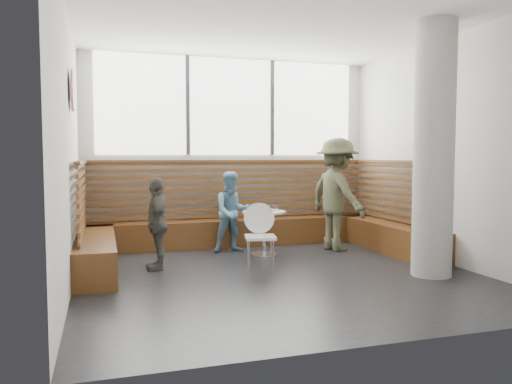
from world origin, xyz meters
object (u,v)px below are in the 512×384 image
object	(u,v)px
adult_man	(337,194)
child_left	(157,223)
concrete_column	(434,150)
cafe_chair	(259,230)
child_back	(232,212)
cafe_table	(264,224)

from	to	relation	value
adult_man	child_left	bearing A→B (deg)	87.30
concrete_column	adult_man	xyz separation A→B (m)	(-0.37, 1.94, -0.69)
cafe_chair	child_left	world-z (taller)	child_left
concrete_column	child_back	bearing A→B (deg)	131.24
cafe_table	cafe_chair	xyz separation A→B (m)	(-0.34, -0.81, 0.03)
concrete_column	cafe_chair	xyz separation A→B (m)	(-1.98, 1.06, -1.09)
concrete_column	child_left	distance (m)	3.72
adult_man	child_back	xyz separation A→B (m)	(-1.65, 0.37, -0.27)
child_back	child_left	xyz separation A→B (m)	(-1.28, -0.90, -0.02)
adult_man	child_back	distance (m)	1.71
concrete_column	cafe_table	bearing A→B (deg)	131.06
cafe_chair	adult_man	bearing A→B (deg)	40.90
adult_man	concrete_column	bearing A→B (deg)	177.75
concrete_column	cafe_chair	size ratio (longest dim) A/B	3.64
adult_man	child_back	size ratio (longest dim) A/B	1.42
cafe_table	child_left	size ratio (longest dim) A/B	0.55
concrete_column	child_left	size ratio (longest dim) A/B	2.58
cafe_chair	adult_man	world-z (taller)	adult_man
cafe_table	child_left	xyz separation A→B (m)	(-1.67, -0.47, 0.13)
cafe_chair	child_left	size ratio (longest dim) A/B	0.71
concrete_column	cafe_table	size ratio (longest dim) A/B	4.69
cafe_chair	child_left	xyz separation A→B (m)	(-1.33, 0.34, 0.10)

